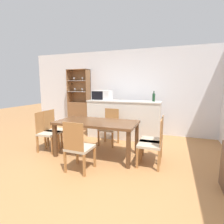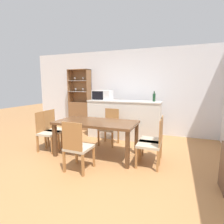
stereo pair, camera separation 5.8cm
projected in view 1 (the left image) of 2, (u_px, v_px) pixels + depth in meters
The scene contains 13 objects.
ground_plane at pixel (92, 167), 3.20m from camera, with size 18.00×18.00×0.00m, color #B27A47.
wall_back at pixel (129, 92), 5.46m from camera, with size 6.80×0.06×2.55m.
kitchen_counter at pixel (123, 119), 4.92m from camera, with size 2.04×0.55×1.06m.
display_cabinet at pixel (80, 111), 5.94m from camera, with size 0.73×0.32×2.00m.
dining_table at pixel (97, 125), 3.66m from camera, with size 1.69×0.86×0.74m.
dining_chair_side_left_near at pixel (48, 132), 3.96m from camera, with size 0.44×0.44×0.89m.
dining_chair_head_near at pixel (78, 147), 2.99m from camera, with size 0.43×0.43×0.89m.
dining_chair_side_right_far at pixel (154, 139), 3.43m from camera, with size 0.42×0.42×0.89m.
dining_chair_side_left_far at pixel (55, 129), 4.20m from camera, with size 0.42×0.42×0.89m.
dining_chair_head_far at pixel (109, 127), 4.40m from camera, with size 0.44×0.44×0.89m.
dining_chair_side_right_near at pixel (152, 143), 3.19m from camera, with size 0.42×0.42×0.89m.
microwave at pixel (102, 95), 5.07m from camera, with size 0.53×0.38×0.28m.
wine_bottle at pixel (154, 97), 4.61m from camera, with size 0.07×0.07×0.27m.
Camera 1 is at (1.36, -2.71, 1.48)m, focal length 28.00 mm.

